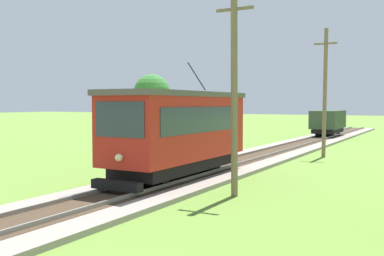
# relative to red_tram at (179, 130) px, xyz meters

# --- Properties ---
(red_tram) EXTENTS (2.60, 8.54, 4.79)m
(red_tram) POSITION_rel_red_tram_xyz_m (0.00, 0.00, 0.00)
(red_tram) COLOR red
(red_tram) RESTS_ON rail_right
(freight_car) EXTENTS (2.40, 5.20, 2.31)m
(freight_car) POSITION_rel_red_tram_xyz_m (-0.00, 28.08, -0.64)
(freight_car) COLOR #384C33
(freight_car) RESTS_ON rail_right
(utility_pole_near_tram) EXTENTS (1.40, 0.37, 7.52)m
(utility_pole_near_tram) POSITION_rel_red_tram_xyz_m (3.31, -1.72, 1.66)
(utility_pole_near_tram) COLOR #7A664C
(utility_pole_near_tram) RESTS_ON ground
(utility_pole_mid) EXTENTS (1.40, 0.52, 7.95)m
(utility_pole_mid) POSITION_rel_red_tram_xyz_m (3.31, 12.09, 1.88)
(utility_pole_mid) COLOR #7A664C
(utility_pole_mid) RESTS_ON ground
(tree_right_near) EXTENTS (4.14, 4.14, 6.65)m
(tree_right_near) POSITION_rel_red_tram_xyz_m (-19.49, 26.72, 2.37)
(tree_right_near) COLOR #4C3823
(tree_right_near) RESTS_ON ground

